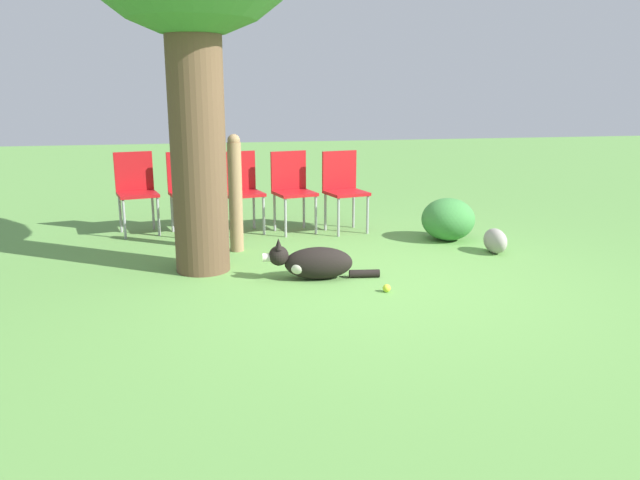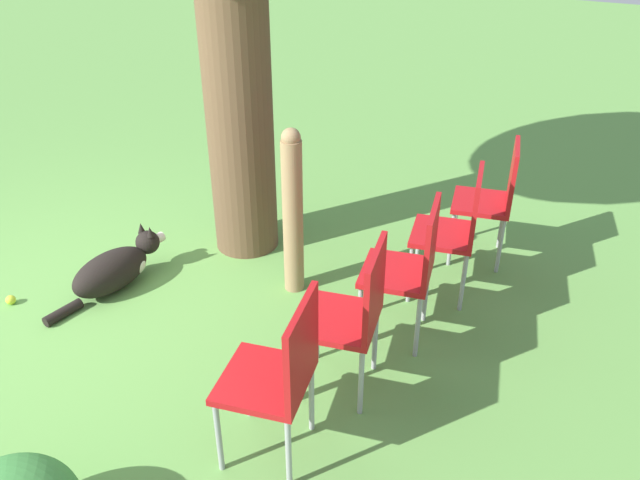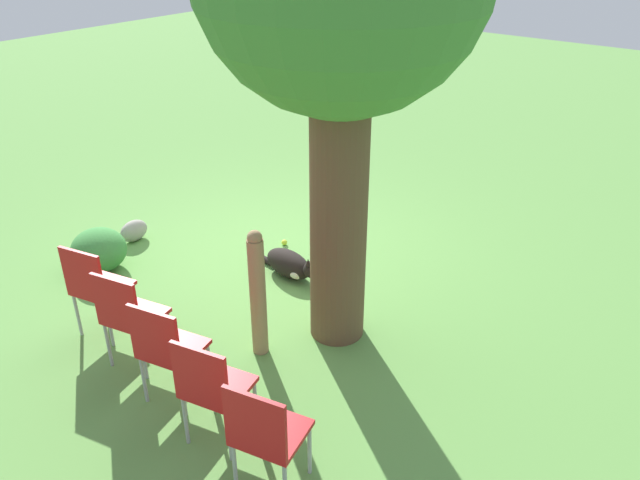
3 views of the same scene
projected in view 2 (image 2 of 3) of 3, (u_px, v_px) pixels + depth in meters
ground_plane at (71, 306)px, 4.35m from camera, size 30.00×30.00×0.00m
dog at (116, 268)px, 4.50m from camera, size 0.36×1.05×0.37m
fence_post at (293, 212)px, 4.24m from camera, size 0.14×0.14×1.22m
red_chair_0 at (281, 371)px, 2.97m from camera, size 0.50×0.52×0.95m
red_chair_1 at (354, 310)px, 3.39m from camera, size 0.50×0.52×0.95m
red_chair_2 at (411, 263)px, 3.81m from camera, size 0.50×0.52×0.95m
red_chair_3 at (457, 225)px, 4.22m from camera, size 0.50×0.52×0.95m
red_chair_4 at (494, 194)px, 4.64m from camera, size 0.50×0.52×0.95m
tennis_ball at (11, 300)px, 4.36m from camera, size 0.07×0.07×0.07m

